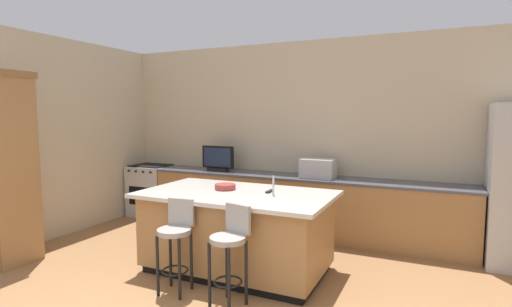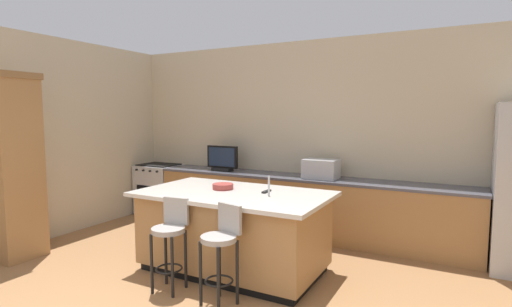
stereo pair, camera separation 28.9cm
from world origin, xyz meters
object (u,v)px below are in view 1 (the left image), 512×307
Objects in this scene: kitchen_island at (237,231)px; tv_remote at (270,191)px; microwave at (318,168)px; tv_monitor at (218,160)px; fruit_bowl at (225,187)px; cabinet_tower at (3,165)px; bar_stool_left at (176,238)px; range_oven at (152,190)px; bar_stool_right at (230,246)px.

kitchen_island is 12.77× the size of tv_remote.
tv_monitor reaches higher than microwave.
kitchen_island is 0.53m from fruit_bowl.
kitchen_island is 2.02m from tv_monitor.
bar_stool_left is at bearing 4.81° from cabinet_tower.
range_oven is 3.70× the size of fruit_bowl.
kitchen_island reaches higher than range_oven.
kitchen_island is 8.80× the size of fruit_bowl.
kitchen_island is 4.52× the size of microwave.
microwave is (0.50, 1.60, 0.56)m from kitchen_island.
microwave is 1.66m from tv_monitor.
kitchen_island is at bearing -155.16° from tv_remote.
bar_stool_right is (-0.18, -2.35, -0.46)m from microwave.
kitchen_island is 3.89× the size of tv_monitor.
cabinet_tower is 2.71m from fruit_bowl.
range_oven is at bearing 153.10° from tv_remote.
cabinet_tower is at bearing -160.61° from tv_remote.
range_oven is 3.25m from bar_stool_left.
kitchen_island is at bearing -53.21° from tv_monitor.
fruit_bowl is at bearing 76.08° from bar_stool_left.
tv_remote is at bearing 7.99° from fruit_bowl.
tv_monitor is 0.59× the size of bar_stool_right.
range_oven is 3.12m from microwave.
bar_stool_left is 0.92m from fruit_bowl.
range_oven is (-2.56, 1.60, -0.02)m from kitchen_island.
fruit_bowl is at bearing 156.48° from kitchen_island.
cabinet_tower is 2.93m from tv_monitor.
cabinet_tower is 3.09m from bar_stool_right.
microwave is 2.52m from bar_stool_left.
fruit_bowl reaches higher than range_oven.
fruit_bowl is (-0.53, 0.84, 0.39)m from bar_stool_right.
bar_stool_right reaches higher than range_oven.
tv_monitor is 1.75m from fruit_bowl.
fruit_bowl is (0.11, 0.83, 0.39)m from bar_stool_left.
range_oven is 2.65m from cabinet_tower.
microwave is at bearing 72.55° from kitchen_island.
cabinet_tower is (-0.13, -2.54, 0.75)m from range_oven.
tv_monitor is at bearing 123.24° from fruit_bowl.
kitchen_island is 2.28× the size of bar_stool_right.
range_oven is 0.96× the size of bar_stool_right.
bar_stool_right is (0.33, -0.76, 0.10)m from kitchen_island.
microwave is 1.67m from fruit_bowl.
microwave is at bearing 0.02° from range_oven.
range_oven is 1.63× the size of tv_monitor.
kitchen_island is 1.76m from microwave.
microwave is 2.82× the size of tv_remote.
bar_stool_right is at bearing -39.18° from range_oven.
cabinet_tower is 9.39× the size of fruit_bowl.
kitchen_island is at bearing 19.30° from cabinet_tower.
tv_monitor is at bearing -178.21° from microwave.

